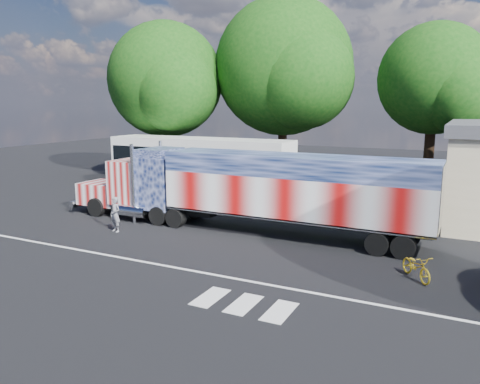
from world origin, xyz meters
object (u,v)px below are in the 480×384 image
at_px(coach_bus, 200,165).
at_px(bicycle, 416,266).
at_px(woman, 115,215).
at_px(tree_n_mid, 285,67).
at_px(tree_ne_a, 436,80).
at_px(semi_truck, 247,188).
at_px(tree_nw_a, 167,80).

relative_size(coach_bus, bicycle, 7.53).
bearing_deg(bicycle, coach_bus, 108.41).
bearing_deg(coach_bus, woman, -81.96).
xyz_separation_m(tree_n_mid, tree_ne_a, (11.16, -0.23, -1.21)).
height_order(coach_bus, bicycle, coach_bus).
height_order(woman, bicycle, woman).
height_order(semi_truck, bicycle, semi_truck).
distance_m(bicycle, tree_n_mid, 24.05).
bearing_deg(woman, coach_bus, 111.50).
relative_size(semi_truck, bicycle, 11.06).
height_order(tree_nw_a, tree_ne_a, tree_nw_a).
relative_size(tree_n_mid, tree_nw_a, 1.15).
xyz_separation_m(bicycle, tree_nw_a, (-20.97, 14.93, 7.52)).
bearing_deg(bicycle, semi_truck, 121.74).
relative_size(semi_truck, tree_n_mid, 1.34).
relative_size(bicycle, tree_nw_a, 0.14).
bearing_deg(tree_nw_a, tree_ne_a, 10.49).
xyz_separation_m(coach_bus, bicycle, (15.28, -10.45, -1.53)).
distance_m(coach_bus, tree_nw_a, 9.40).
relative_size(semi_truck, tree_nw_a, 1.53).
distance_m(coach_bus, woman, 10.48).
height_order(semi_truck, coach_bus, semi_truck).
height_order(bicycle, tree_n_mid, tree_n_mid).
distance_m(semi_truck, tree_nw_a, 18.36).
bearing_deg(tree_nw_a, coach_bus, -38.22).
xyz_separation_m(semi_truck, bicycle, (8.17, -3.14, -1.66)).
bearing_deg(coach_bus, tree_nw_a, 141.78).
bearing_deg(tree_n_mid, semi_truck, -75.18).
height_order(tree_n_mid, tree_nw_a, tree_n_mid).
bearing_deg(tree_n_mid, coach_bus, -109.48).
bearing_deg(tree_n_mid, tree_ne_a, -1.16).
height_order(semi_truck, tree_nw_a, tree_nw_a).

